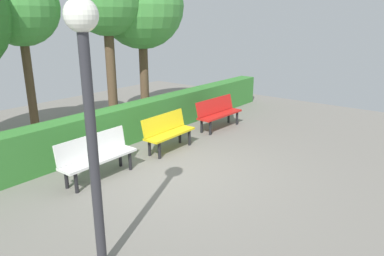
# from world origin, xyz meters

# --- Properties ---
(ground_plane) EXTENTS (16.00, 16.00, 0.00)m
(ground_plane) POSITION_xyz_m (0.00, 0.00, 0.00)
(ground_plane) COLOR gray
(bench_red) EXTENTS (1.62, 0.53, 0.86)m
(bench_red) POSITION_xyz_m (-3.04, -0.96, 0.48)
(bench_red) COLOR red
(bench_red) RESTS_ON ground_plane
(bench_yellow) EXTENTS (1.43, 0.51, 0.86)m
(bench_yellow) POSITION_xyz_m (-0.83, -0.90, 0.48)
(bench_yellow) COLOR yellow
(bench_yellow) RESTS_ON ground_plane
(bench_white) EXTENTS (1.61, 0.47, 0.86)m
(bench_white) POSITION_xyz_m (1.21, -0.93, 0.48)
(bench_white) COLOR white
(bench_white) RESTS_ON ground_plane
(hedge_row) EXTENTS (11.52, 0.53, 0.94)m
(hedge_row) POSITION_xyz_m (-0.95, -2.12, 0.47)
(hedge_row) COLOR #387F33
(hedge_row) RESTS_ON ground_plane
(tree_near) EXTENTS (2.53, 2.53, 4.66)m
(tree_near) POSITION_xyz_m (-2.68, -3.53, 3.37)
(tree_near) COLOR brown
(tree_near) RESTS_ON ground_plane
(tree_mid) EXTENTS (2.04, 2.04, 4.58)m
(tree_mid) POSITION_xyz_m (-1.48, -3.64, 3.51)
(tree_mid) COLOR brown
(tree_mid) RESTS_ON ground_plane
(tree_far) EXTENTS (1.87, 1.87, 4.23)m
(tree_far) POSITION_xyz_m (0.62, -4.29, 3.25)
(tree_far) COLOR brown
(tree_far) RESTS_ON ground_plane
(lamp_post) EXTENTS (0.36, 0.36, 3.22)m
(lamp_post) POSITION_xyz_m (2.85, 1.30, 2.29)
(lamp_post) COLOR #2D2D33
(lamp_post) RESTS_ON ground_plane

